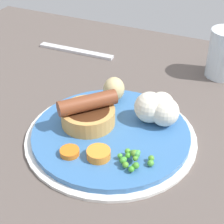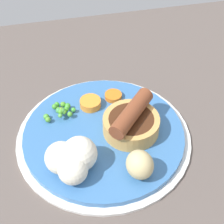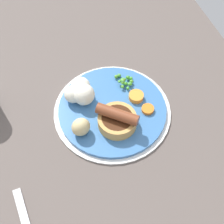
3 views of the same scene
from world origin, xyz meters
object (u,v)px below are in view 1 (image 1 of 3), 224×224
at_px(dinner_plate, 111,135).
at_px(carrot_slice_1, 99,154).
at_px(fork, 76,51).
at_px(carrot_slice_0, 70,152).
at_px(sausage_pudding, 88,113).
at_px(pea_pile, 134,158).
at_px(cauliflower_floret, 158,108).
at_px(potato_chunk_2, 114,89).

distance_m(dinner_plate, carrot_slice_1, 0.07).
bearing_deg(fork, carrot_slice_0, -63.77).
height_order(sausage_pudding, pea_pile, sausage_pudding).
bearing_deg(pea_pile, sausage_pudding, 150.16).
bearing_deg(cauliflower_floret, dinner_plate, -133.93).
bearing_deg(cauliflower_floret, fork, 143.39).
distance_m(pea_pile, carrot_slice_1, 0.05).
relative_size(dinner_plate, cauliflower_floret, 3.68).
bearing_deg(potato_chunk_2, cauliflower_floret, -17.16).
bearing_deg(cauliflower_floret, potato_chunk_2, 162.84).
bearing_deg(pea_pile, cauliflower_floret, 92.04).
height_order(carrot_slice_0, fork, carrot_slice_0).
relative_size(sausage_pudding, carrot_slice_0, 3.02).
xyz_separation_m(sausage_pudding, potato_chunk_2, (0.01, 0.08, 0.00)).
height_order(cauliflower_floret, carrot_slice_1, cauliflower_floret).
distance_m(sausage_pudding, cauliflower_floret, 0.11).
distance_m(pea_pile, carrot_slice_0, 0.09).
relative_size(pea_pile, carrot_slice_1, 1.53).
distance_m(potato_chunk_2, carrot_slice_1, 0.16).
distance_m(sausage_pudding, carrot_slice_1, 0.09).
distance_m(carrot_slice_1, fork, 0.38).
bearing_deg(cauliflower_floret, carrot_slice_1, -110.98).
relative_size(cauliflower_floret, fork, 0.41).
height_order(cauliflower_floret, fork, cauliflower_floret).
bearing_deg(carrot_slice_0, cauliflower_floret, 56.54).
relative_size(pea_pile, carrot_slice_0, 1.85).
relative_size(potato_chunk_2, fork, 0.23).
xyz_separation_m(dinner_plate, fork, (-0.20, 0.25, -0.00)).
height_order(pea_pile, cauliflower_floret, cauliflower_floret).
height_order(sausage_pudding, fork, sausage_pudding).
bearing_deg(cauliflower_floret, pea_pile, -87.96).
relative_size(cauliflower_floret, carrot_slice_0, 2.57).
xyz_separation_m(sausage_pudding, fork, (-0.16, 0.24, -0.03)).
relative_size(pea_pile, fork, 0.29).
distance_m(dinner_plate, cauliflower_floret, 0.09).
xyz_separation_m(carrot_slice_0, carrot_slice_1, (0.04, 0.01, 0.00)).
xyz_separation_m(pea_pile, carrot_slice_0, (-0.09, -0.02, -0.01)).
relative_size(sausage_pudding, carrot_slice_1, 2.50).
xyz_separation_m(dinner_plate, carrot_slice_1, (0.01, -0.06, 0.01)).
height_order(sausage_pudding, cauliflower_floret, sausage_pudding).
bearing_deg(fork, sausage_pudding, -58.37).
height_order(pea_pile, carrot_slice_0, pea_pile).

